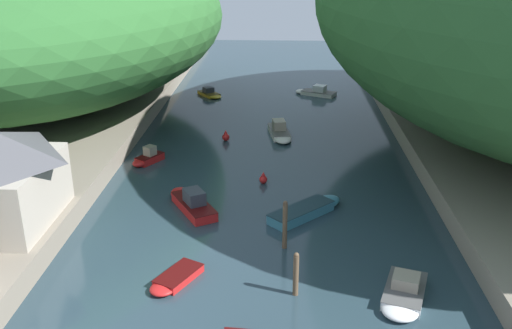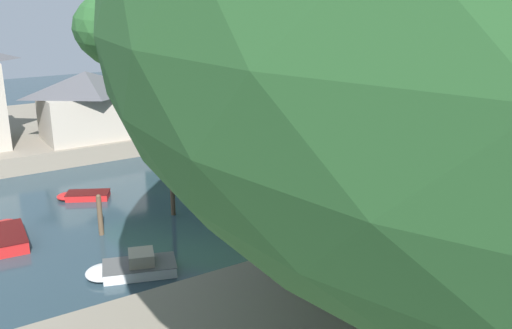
% 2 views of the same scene
% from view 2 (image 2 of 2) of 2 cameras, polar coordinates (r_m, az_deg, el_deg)
% --- Properties ---
extents(water_surface, '(130.00, 130.00, 0.00)m').
position_cam_2_polar(water_surface, '(44.83, 5.55, -1.12)').
color(water_surface, '#283D47').
rests_on(water_surface, ground).
extents(left_bank, '(22.00, 120.00, 1.49)m').
position_cam_2_polar(left_bank, '(63.82, -7.34, 5.09)').
color(left_bank, gray).
rests_on(left_bank, ground).
extents(hillside_left, '(38.24, 53.53, 17.04)m').
position_cam_2_polar(hillside_left, '(71.80, 4.08, 14.01)').
color(hillside_left, '#2D662D').
rests_on(hillside_left, left_bank).
extents(boathouse_shed, '(5.82, 8.18, 5.79)m').
position_cam_2_polar(boathouse_shed, '(51.57, -16.47, 5.85)').
color(boathouse_shed, '#B2A899').
rests_on(boathouse_shed, left_bank).
extents(boat_open_rowboat, '(2.58, 3.25, 1.41)m').
position_cam_2_polar(boat_open_rowboat, '(53.30, 0.02, 2.45)').
color(boat_open_rowboat, red).
rests_on(boat_open_rowboat, water_surface).
extents(boat_small_dinghy, '(2.47, 5.64, 1.45)m').
position_cam_2_polar(boat_small_dinghy, '(49.66, 14.38, 0.77)').
color(boat_small_dinghy, silver).
rests_on(boat_small_dinghy, water_surface).
extents(boat_mid_channel, '(2.92, 3.83, 0.47)m').
position_cam_2_polar(boat_mid_channel, '(41.56, -17.04, -3.00)').
color(boat_mid_channel, red).
rests_on(boat_mid_channel, water_surface).
extents(boat_cabin_cruiser, '(3.49, 4.02, 1.01)m').
position_cam_2_polar(boat_cabin_cruiser, '(66.02, 17.97, 4.40)').
color(boat_cabin_cruiser, gold).
rests_on(boat_cabin_cruiser, water_surface).
extents(boat_far_upstream, '(4.87, 2.03, 0.72)m').
position_cam_2_polar(boat_far_upstream, '(36.39, -23.50, -6.43)').
color(boat_far_upstream, red).
rests_on(boat_far_upstream, water_surface).
extents(boat_navy_launch, '(5.57, 5.52, 0.71)m').
position_cam_2_polar(boat_navy_launch, '(38.06, -0.67, -3.88)').
color(boat_navy_launch, teal).
rests_on(boat_navy_launch, water_surface).
extents(boat_moored_right, '(3.28, 4.94, 1.20)m').
position_cam_2_polar(boat_moored_right, '(30.37, -12.43, -10.04)').
color(boat_moored_right, white).
rests_on(boat_moored_right, water_surface).
extents(boat_far_right_bank, '(4.32, 5.86, 1.61)m').
position_cam_2_polar(boat_far_right_bank, '(45.09, -5.61, -0.36)').
color(boat_far_right_bank, red).
rests_on(boat_far_right_bank, water_surface).
extents(mooring_post_second, '(0.30, 0.30, 2.55)m').
position_cam_2_polar(mooring_post_second, '(34.99, -15.34, -4.85)').
color(mooring_post_second, brown).
rests_on(mooring_post_second, water_surface).
extents(mooring_post_middle, '(0.29, 0.29, 3.17)m').
position_cam_2_polar(mooring_post_middle, '(36.96, -8.36, -2.68)').
color(mooring_post_middle, brown).
rests_on(mooring_post_middle, water_surface).
extents(channel_buoy_near, '(0.70, 0.70, 1.04)m').
position_cam_2_polar(channel_buoy_near, '(52.15, 9.25, 1.85)').
color(channel_buoy_near, red).
rests_on(channel_buoy_near, water_surface).
extents(channel_buoy_far, '(0.63, 0.63, 0.95)m').
position_cam_2_polar(channel_buoy_far, '(43.34, 2.79, -1.20)').
color(channel_buoy_far, red).
rests_on(channel_buoy_far, water_surface).
extents(person_on_quay, '(0.35, 0.43, 1.69)m').
position_cam_2_polar(person_on_quay, '(51.47, -14.89, 3.65)').
color(person_on_quay, '#282D3D').
rests_on(person_on_quay, left_bank).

